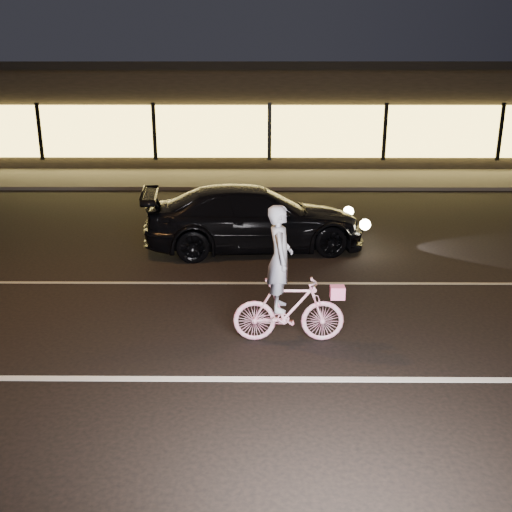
{
  "coord_description": "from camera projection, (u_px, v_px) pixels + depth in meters",
  "views": [
    {
      "loc": [
        -0.36,
        -7.84,
        3.61
      ],
      "look_at": [
        -0.42,
        0.6,
        0.96
      ],
      "focal_mm": 40.0,
      "sensor_mm": 36.0,
      "label": 1
    }
  ],
  "objects": [
    {
      "name": "lane_stripe_far",
      "position": [
        279.0,
        283.0,
        10.47
      ],
      "size": [
        60.0,
        0.1,
        0.01
      ],
      "primitive_type": "cube",
      "color": "gray",
      "rests_on": "ground"
    },
    {
      "name": "storefront",
      "position": [
        268.0,
        111.0,
        26.02
      ],
      "size": [
        25.4,
        8.42,
        4.2
      ],
      "color": "black",
      "rests_on": "ground"
    },
    {
      "name": "ground",
      "position": [
        284.0,
        329.0,
        8.56
      ],
      "size": [
        90.0,
        90.0,
        0.0
      ],
      "primitive_type": "plane",
      "color": "black",
      "rests_on": "ground"
    },
    {
      "name": "sedan",
      "position": [
        255.0,
        218.0,
        12.39
      ],
      "size": [
        4.99,
        2.55,
        1.39
      ],
      "rotation": [
        0.0,
        0.0,
        1.7
      ],
      "color": "black",
      "rests_on": "ground"
    },
    {
      "name": "sidewalk",
      "position": [
        270.0,
        179.0,
        20.95
      ],
      "size": [
        30.0,
        4.0,
        0.12
      ],
      "primitive_type": "cube",
      "color": "#383533",
      "rests_on": "ground"
    },
    {
      "name": "cyclist",
      "position": [
        286.0,
        295.0,
        7.98
      ],
      "size": [
        1.58,
        0.54,
        1.99
      ],
      "rotation": [
        0.0,
        0.0,
        1.57
      ],
      "color": "#EA4284",
      "rests_on": "ground"
    },
    {
      "name": "lane_stripe_near",
      "position": [
        288.0,
        379.0,
        7.13
      ],
      "size": [
        60.0,
        0.12,
        0.01
      ],
      "primitive_type": "cube",
      "color": "silver",
      "rests_on": "ground"
    }
  ]
}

